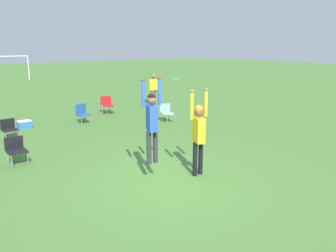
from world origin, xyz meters
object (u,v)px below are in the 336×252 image
person_defending (198,130)px  camping_chair_3 (82,112)px  frisbee (175,79)px  person_jumping (152,119)px  camping_chair_0 (16,148)px  camping_chair_4 (9,128)px  camping_chair_5 (107,104)px  camping_chair_2 (167,111)px  cooler_box (24,125)px  person_spectator_near (154,86)px

person_defending → camping_chair_3: size_ratio=2.67×
frisbee → camping_chair_3: 7.60m
person_jumping → frisbee: bearing=-108.1°
person_jumping → camping_chair_0: size_ratio=2.73×
frisbee → camping_chair_4: size_ratio=0.35×
person_defending → camping_chair_3: (0.28, 7.37, -0.73)m
camping_chair_3 → camping_chair_5: bearing=-152.2°
camping_chair_4 → camping_chair_5: size_ratio=0.85×
camping_chair_0 → camping_chair_2: bearing=-167.5°
camping_chair_0 → cooler_box: (1.44, 4.16, -0.31)m
person_jumping → camping_chair_4: 6.58m
frisbee → person_spectator_near: (6.09, 8.86, -1.47)m
person_spectator_near → cooler_box: bearing=-138.4°
person_jumping → camping_chair_2: 6.55m
camping_chair_0 → person_spectator_near: bearing=-148.9°
camping_chair_2 → camping_chair_3: bearing=-4.9°
frisbee → camping_chair_2: frisbee is taller
camping_chair_5 → person_jumping: bearing=90.8°
camping_chair_3 → cooler_box: camping_chair_3 is taller
camping_chair_5 → cooler_box: bearing=29.6°
camping_chair_4 → cooler_box: size_ratio=1.42×
camping_chair_2 → person_spectator_near: size_ratio=0.46×
person_jumping → person_spectator_near: (6.50, 8.50, -0.51)m
cooler_box → person_jumping: bearing=-83.6°
camping_chair_2 → cooler_box: bearing=2.4°
camping_chair_2 → camping_chair_5: camping_chair_5 is taller
frisbee → camping_chair_2: (3.96, 5.12, -2.06)m
camping_chair_3 → camping_chair_5: 2.19m
frisbee → camping_chair_5: frisbee is taller
person_jumping → person_defending: size_ratio=0.94×
person_spectator_near → camping_chair_2: bearing=-85.4°
person_defending → person_jumping: bearing=-90.0°
frisbee → camping_chair_3: bearing=82.2°
person_jumping → camping_chair_3: 7.11m
camping_chair_0 → person_spectator_near: size_ratio=0.44×
person_spectator_near → frisbee: bearing=-90.3°
frisbee → cooler_box: size_ratio=0.49×
person_defending → person_spectator_near: (5.39, 8.98, -0.15)m
frisbee → camping_chair_3: (0.99, 7.25, -2.06)m
camping_chair_3 → cooler_box: bearing=-20.3°
person_defending → camping_chair_0: 5.20m
cooler_box → camping_chair_5: bearing=6.6°
camping_chair_0 → person_spectator_near: 10.18m
camping_chair_4 → person_spectator_near: (8.24, 2.26, 0.63)m
camping_chair_2 → cooler_box: (-5.22, 2.80, -0.31)m
person_jumping → camping_chair_3: size_ratio=2.52×
camping_chair_4 → cooler_box: (0.89, 1.31, -0.27)m
person_defending → cooler_box: (-1.96, 8.04, -1.05)m
camping_chair_4 → camping_chair_3: bearing=-172.0°
person_jumping → camping_chair_4: person_jumping is taller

